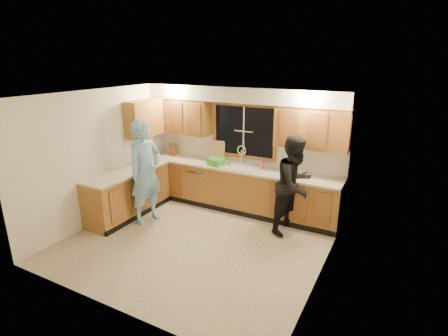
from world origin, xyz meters
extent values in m
plane|color=#B8A98D|center=(0.00, 0.00, 0.00)|extent=(4.20, 4.20, 0.00)
plane|color=white|center=(0.00, 0.00, 2.50)|extent=(4.20, 4.20, 0.00)
plane|color=white|center=(0.00, 1.90, 1.25)|extent=(4.20, 0.00, 4.20)
plane|color=white|center=(-2.10, 0.00, 1.25)|extent=(0.00, 3.80, 3.80)
plane|color=white|center=(2.10, 0.00, 1.25)|extent=(0.00, 3.80, 3.80)
cube|color=#A46C2F|center=(0.00, 1.60, 0.44)|extent=(4.20, 0.60, 0.88)
cube|color=#A46C2F|center=(-1.80, 0.35, 0.44)|extent=(0.60, 1.90, 0.88)
cube|color=beige|center=(0.00, 1.58, 0.90)|extent=(4.20, 0.63, 0.04)
cube|color=beige|center=(-1.79, 0.35, 0.90)|extent=(0.63, 1.90, 0.04)
cube|color=#A46C2F|center=(-1.43, 1.73, 1.83)|extent=(1.35, 0.33, 0.75)
cube|color=#A46C2F|center=(1.43, 1.73, 1.83)|extent=(1.35, 0.33, 0.75)
cube|color=#A46C2F|center=(-1.94, 1.12, 1.83)|extent=(0.33, 0.90, 0.75)
cube|color=beige|center=(0.00, 1.72, 2.35)|extent=(4.20, 0.35, 0.30)
cube|color=black|center=(0.00, 1.90, 1.60)|extent=(1.30, 0.01, 1.00)
cube|color=#A46C2F|center=(0.00, 1.89, 2.14)|extent=(1.44, 0.03, 0.07)
cube|color=#A46C2F|center=(0.00, 1.89, 1.07)|extent=(1.44, 0.03, 0.07)
cube|color=#A46C2F|center=(-0.69, 1.89, 1.60)|extent=(0.07, 0.03, 1.00)
cube|color=#A46C2F|center=(0.69, 1.89, 1.60)|extent=(0.07, 0.03, 1.00)
cube|color=silver|center=(0.00, 1.60, 0.93)|extent=(0.86, 0.52, 0.03)
cube|color=silver|center=(-0.21, 1.60, 0.84)|extent=(0.38, 0.42, 0.18)
cube|color=silver|center=(0.21, 1.60, 0.84)|extent=(0.38, 0.42, 0.18)
cylinder|color=silver|center=(0.00, 1.80, 1.08)|extent=(0.04, 0.04, 0.28)
torus|color=silver|center=(0.00, 1.80, 1.22)|extent=(0.21, 0.03, 0.21)
cube|color=white|center=(-0.85, 1.59, 0.41)|extent=(0.60, 0.56, 0.82)
cube|color=white|center=(-1.80, -0.22, 0.45)|extent=(0.58, 0.75, 0.90)
imported|color=#72B1D8|center=(-1.26, 0.28, 0.98)|extent=(0.58, 0.79, 1.97)
imported|color=black|center=(1.33, 1.19, 0.89)|extent=(0.91, 1.03, 1.78)
cube|color=#935728|center=(-1.68, 1.75, 1.04)|extent=(0.14, 0.11, 0.24)
cube|color=tan|center=(-0.58, 1.82, 1.13)|extent=(0.34, 0.19, 0.42)
cube|color=green|center=(-0.43, 1.50, 0.99)|extent=(0.38, 0.36, 0.15)
imported|color=#FB5F8D|center=(0.46, 1.76, 1.02)|extent=(0.10, 0.10, 0.21)
imported|color=silver|center=(1.06, 1.59, 0.94)|extent=(0.22, 0.22, 0.05)
cylinder|color=beige|center=(-0.39, 1.38, 0.98)|extent=(0.08, 0.08, 0.12)
cylinder|color=beige|center=(-0.11, 1.46, 0.98)|extent=(0.07, 0.07, 0.11)
camera|label=1|loc=(2.94, -4.49, 3.04)|focal=28.00mm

